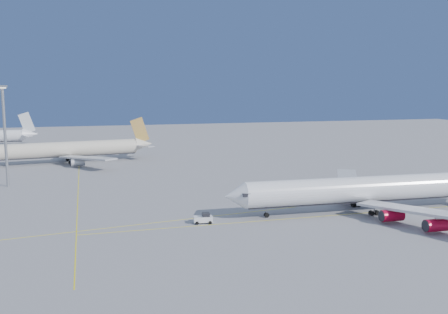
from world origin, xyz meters
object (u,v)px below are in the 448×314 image
light_mast (5,127)px  airliner_etihad (71,149)px  pushback_tug (204,218)px  airliner_virgin (367,190)px

light_mast → airliner_etihad: bearing=68.7°
pushback_tug → light_mast: light_mast is taller
airliner_virgin → airliner_etihad: size_ratio=1.06×
airliner_etihad → light_mast: (-15.90, -40.89, 11.43)m
airliner_etihad → pushback_tug: 95.60m
airliner_virgin → light_mast: light_mast is taller
airliner_etihad → light_mast: size_ratio=2.20×
airliner_virgin → airliner_etihad: 111.80m
pushback_tug → light_mast: size_ratio=0.14×
airliner_virgin → airliner_etihad: (-64.13, 91.57, 0.02)m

